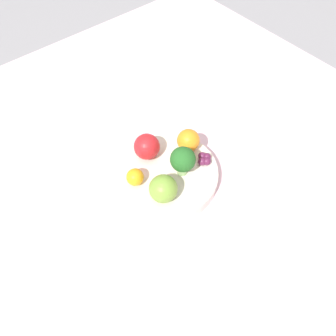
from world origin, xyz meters
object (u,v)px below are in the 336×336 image
object	(u,v)px
orange_front	(188,140)
orange_back	(135,177)
broccoli	(183,160)
apple_red	(163,189)
grape_cluster	(204,159)
apple_green	(147,147)
bowl	(168,175)

from	to	relation	value
orange_front	orange_back	size ratio (longest dim) A/B	1.39
broccoli	apple_red	size ratio (longest dim) A/B	1.25
apple_red	grape_cluster	world-z (taller)	apple_red
apple_red	apple_green	size ratio (longest dim) A/B	1.01
orange_front	grape_cluster	distance (m)	0.05
grape_cluster	bowl	bearing A→B (deg)	-112.19
apple_red	apple_green	distance (m)	0.11
apple_red	orange_front	world-z (taller)	apple_red
broccoli	orange_back	world-z (taller)	broccoli
bowl	grape_cluster	xyz separation A→B (m)	(0.03, 0.07, 0.03)
broccoli	orange_back	distance (m)	0.10
orange_front	grape_cluster	world-z (taller)	orange_front
bowl	orange_front	world-z (taller)	orange_front
broccoli	orange_back	bearing A→B (deg)	-115.26
apple_red	orange_back	distance (m)	0.07
apple_red	orange_back	bearing A→B (deg)	-160.53
orange_back	grape_cluster	size ratio (longest dim) A/B	1.06
bowl	apple_red	size ratio (longest dim) A/B	3.75
bowl	apple_green	bearing A→B (deg)	-173.54
broccoli	orange_front	xyz separation A→B (m)	(-0.04, 0.05, -0.02)
orange_back	grape_cluster	bearing A→B (deg)	70.31
apple_red	orange_front	bearing A→B (deg)	117.28
broccoli	apple_red	bearing A→B (deg)	-73.08
orange_back	grape_cluster	distance (m)	0.15
orange_back	apple_red	bearing A→B (deg)	19.47
apple_green	grape_cluster	size ratio (longest dim) A/B	1.64
orange_front	orange_back	xyz separation A→B (m)	(-0.00, -0.14, -0.01)
bowl	apple_green	distance (m)	0.07
apple_red	apple_green	xyz separation A→B (m)	(-0.10, 0.04, -0.00)
broccoli	apple_green	xyz separation A→B (m)	(-0.08, -0.03, -0.01)
bowl	grape_cluster	world-z (taller)	grape_cluster
orange_back	broccoli	bearing A→B (deg)	64.74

